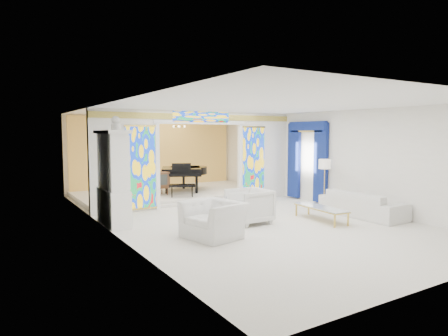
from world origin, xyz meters
TOP-DOWN VIEW (x-y plane):
  - floor at (0.00, 0.00)m, footprint 12.00×12.00m
  - ceiling at (0.00, 0.00)m, footprint 7.00×12.00m
  - wall_back at (0.00, 6.00)m, footprint 7.00×0.02m
  - wall_front at (0.00, -6.00)m, footprint 7.00×0.02m
  - wall_left at (-3.50, 0.00)m, footprint 0.02×12.00m
  - wall_right at (3.50, 0.00)m, footprint 0.02×12.00m
  - partition_wall at (0.00, 2.00)m, footprint 7.00×0.22m
  - stained_glass_left at (-2.03, 1.89)m, footprint 0.90×0.04m
  - stained_glass_right at (2.03, 1.89)m, footprint 0.90×0.04m
  - stained_glass_transom at (0.00, 1.89)m, footprint 2.00×0.04m
  - alcove_platform at (0.00, 4.10)m, footprint 6.80×3.80m
  - gold_curtain_back at (0.00, 5.88)m, footprint 6.70×0.10m
  - chandelier at (0.20, 4.00)m, footprint 0.48×0.48m
  - blue_drapes at (3.40, 0.70)m, footprint 0.14×1.85m
  - china_cabinet at (-3.22, 0.60)m, footprint 0.56×1.46m
  - armchair_left at (-1.69, -1.81)m, footprint 1.33×1.44m
  - armchair_right at (-0.21, -1.07)m, footprint 0.99×0.96m
  - sofa at (2.95, -2.01)m, footprint 0.97×2.41m
  - side_table at (-1.03, -1.29)m, footprint 0.53×0.53m
  - vase at (-1.03, -1.29)m, footprint 0.22×0.22m
  - coffee_table at (1.57, -1.81)m, footprint 0.67×1.71m
  - floor_lamp at (3.02, -0.50)m, footprint 0.42×0.42m
  - grand_piano at (0.41, 4.02)m, footprint 2.38×2.75m
  - tv_console at (-0.89, 3.42)m, footprint 0.76×0.59m

SIDE VIEW (x-z plane):
  - floor at x=0.00m, z-range 0.00..0.00m
  - alcove_platform at x=0.00m, z-range 0.00..0.18m
  - coffee_table at x=1.57m, z-range 0.16..0.53m
  - sofa at x=2.95m, z-range 0.00..0.70m
  - side_table at x=-1.03m, z-range 0.09..0.67m
  - armchair_left at x=-1.69m, z-range 0.00..0.80m
  - armchair_right at x=-0.21m, z-range 0.00..0.89m
  - vase at x=-1.03m, z-range 0.58..0.79m
  - tv_console at x=-0.89m, z-range 0.30..1.10m
  - grand_piano at x=0.41m, z-range 0.37..1.43m
  - china_cabinet at x=-3.22m, z-range -0.19..2.53m
  - floor_lamp at x=3.02m, z-range 0.53..2.04m
  - stained_glass_left at x=-2.03m, z-range 0.10..2.50m
  - stained_glass_right at x=2.03m, z-range 0.10..2.50m
  - wall_back at x=0.00m, z-range 0.00..3.00m
  - wall_front at x=0.00m, z-range 0.00..3.00m
  - wall_left at x=-3.50m, z-range 0.00..3.00m
  - wall_right at x=3.50m, z-range 0.00..3.00m
  - gold_curtain_back at x=0.00m, z-range 0.05..2.95m
  - blue_drapes at x=3.40m, z-range 0.25..2.90m
  - partition_wall at x=0.00m, z-range 0.15..3.15m
  - chandelier at x=0.20m, z-range 2.40..2.70m
  - stained_glass_transom at x=0.00m, z-range 2.65..2.99m
  - ceiling at x=0.00m, z-range 2.99..3.01m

